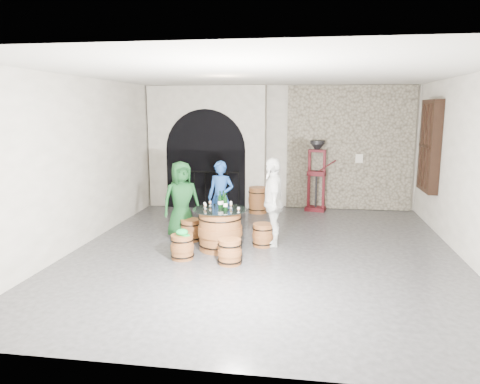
# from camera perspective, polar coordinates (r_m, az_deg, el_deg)

# --- Properties ---
(ground) EXTENTS (8.00, 8.00, 0.00)m
(ground) POSITION_cam_1_polar(r_m,az_deg,el_deg) (8.52, 3.02, -7.41)
(ground) COLOR #2D2D30
(ground) RESTS_ON ground
(wall_back) EXTENTS (8.00, 0.00, 8.00)m
(wall_back) POSITION_cam_1_polar(r_m,az_deg,el_deg) (12.14, 5.00, 5.62)
(wall_back) COLOR beige
(wall_back) RESTS_ON ground
(wall_front) EXTENTS (8.00, 0.00, 8.00)m
(wall_front) POSITION_cam_1_polar(r_m,az_deg,el_deg) (4.26, -2.20, -3.19)
(wall_front) COLOR beige
(wall_front) RESTS_ON ground
(wall_left) EXTENTS (0.00, 8.00, 8.00)m
(wall_left) POSITION_cam_1_polar(r_m,az_deg,el_deg) (9.19, -19.18, 3.57)
(wall_left) COLOR beige
(wall_left) RESTS_ON ground
(wall_right) EXTENTS (0.00, 8.00, 8.00)m
(wall_right) POSITION_cam_1_polar(r_m,az_deg,el_deg) (8.57, 27.12, 2.54)
(wall_right) COLOR beige
(wall_right) RESTS_ON ground
(ceiling) EXTENTS (8.00, 8.00, 0.00)m
(ceiling) POSITION_cam_1_polar(r_m,az_deg,el_deg) (8.13, 3.24, 14.60)
(ceiling) COLOR beige
(ceiling) RESTS_ON wall_back
(stone_facing_panel) EXTENTS (3.20, 0.12, 3.18)m
(stone_facing_panel) POSITION_cam_1_polar(r_m,az_deg,el_deg) (12.09, 13.56, 5.36)
(stone_facing_panel) COLOR gray
(stone_facing_panel) RESTS_ON ground
(arched_opening) EXTENTS (3.10, 0.60, 3.19)m
(arched_opening) POSITION_cam_1_polar(r_m,az_deg,el_deg) (12.15, -4.10, 5.56)
(arched_opening) COLOR beige
(arched_opening) RESTS_ON ground
(shuttered_window) EXTENTS (0.23, 1.10, 2.00)m
(shuttered_window) POSITION_cam_1_polar(r_m,az_deg,el_deg) (10.81, 22.67, 5.35)
(shuttered_window) COLOR black
(shuttered_window) RESTS_ON wall_right
(barrel_table) EXTENTS (1.01, 1.01, 0.78)m
(barrel_table) POSITION_cam_1_polar(r_m,az_deg,el_deg) (8.50, -2.52, -4.72)
(barrel_table) COLOR brown
(barrel_table) RESTS_ON ground
(barrel_stool_left) EXTENTS (0.42, 0.42, 0.44)m
(barrel_stool_left) POSITION_cam_1_polar(r_m,az_deg,el_deg) (9.15, -6.22, -4.79)
(barrel_stool_left) COLOR brown
(barrel_stool_left) RESTS_ON ground
(barrel_stool_far) EXTENTS (0.42, 0.42, 0.44)m
(barrel_stool_far) POSITION_cam_1_polar(r_m,az_deg,el_deg) (9.36, -2.44, -4.38)
(barrel_stool_far) COLOR brown
(barrel_stool_far) RESTS_ON ground
(barrel_stool_right) EXTENTS (0.42, 0.42, 0.44)m
(barrel_stool_right) POSITION_cam_1_polar(r_m,az_deg,el_deg) (8.77, 2.89, -5.41)
(barrel_stool_right) COLOR brown
(barrel_stool_right) RESTS_ON ground
(barrel_stool_near_right) EXTENTS (0.42, 0.42, 0.44)m
(barrel_stool_near_right) POSITION_cam_1_polar(r_m,az_deg,el_deg) (7.76, -1.29, -7.51)
(barrel_stool_near_right) COLOR brown
(barrel_stool_near_right) RESTS_ON ground
(barrel_stool_near_left) EXTENTS (0.42, 0.42, 0.44)m
(barrel_stool_near_left) POSITION_cam_1_polar(r_m,az_deg,el_deg) (8.08, -7.26, -6.86)
(barrel_stool_near_left) COLOR brown
(barrel_stool_near_left) RESTS_ON ground
(green_cap) EXTENTS (0.26, 0.21, 0.12)m
(green_cap) POSITION_cam_1_polar(r_m,az_deg,el_deg) (8.01, -7.28, -5.04)
(green_cap) COLOR #0E9A37
(green_cap) RESTS_ON barrel_stool_near_left
(person_green) EXTENTS (0.92, 0.84, 1.58)m
(person_green) POSITION_cam_1_polar(r_m,az_deg,el_deg) (9.21, -7.35, -1.04)
(person_green) COLOR #113E1A
(person_green) RESTS_ON ground
(person_blue) EXTENTS (0.62, 0.46, 1.54)m
(person_blue) POSITION_cam_1_polar(r_m,az_deg,el_deg) (9.51, -2.44, -0.71)
(person_blue) COLOR navy
(person_blue) RESTS_ON ground
(person_white) EXTENTS (0.52, 1.04, 1.71)m
(person_white) POSITION_cam_1_polar(r_m,az_deg,el_deg) (8.68, 4.16, -1.25)
(person_white) COLOR white
(person_white) RESTS_ON ground
(wine_bottle_left) EXTENTS (0.08, 0.08, 0.32)m
(wine_bottle_left) POSITION_cam_1_polar(r_m,az_deg,el_deg) (8.47, -2.52, -1.15)
(wine_bottle_left) COLOR black
(wine_bottle_left) RESTS_ON barrel_table
(wine_bottle_center) EXTENTS (0.08, 0.08, 0.32)m
(wine_bottle_center) POSITION_cam_1_polar(r_m,az_deg,el_deg) (8.28, -1.84, -1.41)
(wine_bottle_center) COLOR black
(wine_bottle_center) RESTS_ON barrel_table
(wine_bottle_right) EXTENTS (0.08, 0.08, 0.32)m
(wine_bottle_right) POSITION_cam_1_polar(r_m,az_deg,el_deg) (8.51, -2.09, -1.10)
(wine_bottle_right) COLOR black
(wine_bottle_right) RESTS_ON barrel_table
(tasting_glass_a) EXTENTS (0.05, 0.05, 0.10)m
(tasting_glass_a) POSITION_cam_1_polar(r_m,az_deg,el_deg) (8.42, -4.37, -1.82)
(tasting_glass_a) COLOR #AF5622
(tasting_glass_a) RESTS_ON barrel_table
(tasting_glass_b) EXTENTS (0.05, 0.05, 0.10)m
(tasting_glass_b) POSITION_cam_1_polar(r_m,az_deg,el_deg) (8.46, -1.14, -1.73)
(tasting_glass_b) COLOR #AF5622
(tasting_glass_b) RESTS_ON barrel_table
(tasting_glass_c) EXTENTS (0.05, 0.05, 0.10)m
(tasting_glass_c) POSITION_cam_1_polar(r_m,az_deg,el_deg) (8.67, -3.76, -1.45)
(tasting_glass_c) COLOR #AF5622
(tasting_glass_c) RESTS_ON barrel_table
(tasting_glass_d) EXTENTS (0.05, 0.05, 0.10)m
(tasting_glass_d) POSITION_cam_1_polar(r_m,az_deg,el_deg) (8.63, -1.16, -1.48)
(tasting_glass_d) COLOR #AF5622
(tasting_glass_d) RESTS_ON barrel_table
(tasting_glass_e) EXTENTS (0.05, 0.05, 0.10)m
(tasting_glass_e) POSITION_cam_1_polar(r_m,az_deg,el_deg) (8.10, -0.19, -2.26)
(tasting_glass_e) COLOR #AF5622
(tasting_glass_e) RESTS_ON barrel_table
(tasting_glass_f) EXTENTS (0.05, 0.05, 0.10)m
(tasting_glass_f) POSITION_cam_1_polar(r_m,az_deg,el_deg) (8.56, -4.46, -1.62)
(tasting_glass_f) COLOR #AF5622
(tasting_glass_f) RESTS_ON barrel_table
(side_barrel) EXTENTS (0.49, 0.49, 0.66)m
(side_barrel) POSITION_cam_1_polar(r_m,az_deg,el_deg) (11.51, 2.26, -1.01)
(side_barrel) COLOR brown
(side_barrel) RESTS_ON ground
(corking_press) EXTENTS (0.76, 0.49, 1.81)m
(corking_press) POSITION_cam_1_polar(r_m,az_deg,el_deg) (11.79, 9.60, 2.71)
(corking_press) COLOR #460B14
(corking_press) RESTS_ON ground
(control_box) EXTENTS (0.18, 0.10, 0.22)m
(control_box) POSITION_cam_1_polar(r_m,az_deg,el_deg) (12.06, 14.72, 4.10)
(control_box) COLOR silver
(control_box) RESTS_ON wall_back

